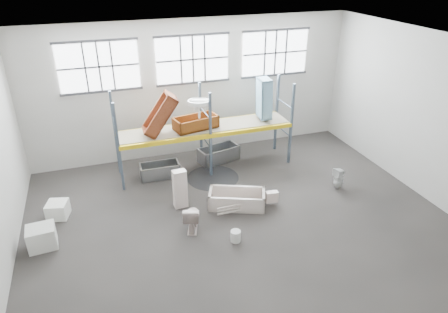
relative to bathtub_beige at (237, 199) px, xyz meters
name	(u,v)px	position (x,y,z in m)	size (l,w,h in m)	color
floor	(241,223)	(-0.18, -0.81, -0.30)	(12.00, 10.00, 0.10)	#46403C
ceiling	(245,44)	(-0.18, -0.81, 4.80)	(12.00, 10.00, 0.10)	silver
wall_back	(193,88)	(-0.18, 4.24, 2.25)	(12.00, 0.10, 5.00)	#B7B2A9
wall_front	(360,275)	(-0.18, -5.86, 2.25)	(12.00, 0.10, 5.00)	#A4A098
wall_right	(428,117)	(5.87, -0.81, 2.25)	(0.10, 10.00, 5.00)	#A09B93
window_left	(99,67)	(-3.38, 4.13, 3.35)	(2.60, 0.04, 1.60)	white
window_mid	(193,59)	(-0.18, 4.13, 3.35)	(2.60, 0.04, 1.60)	white
window_right	(275,53)	(3.02, 4.13, 3.35)	(2.60, 0.04, 1.60)	white
rack_upright_la	(119,148)	(-3.18, 2.09, 1.25)	(0.08, 0.08, 3.00)	slate
rack_upright_lb	(115,134)	(-3.18, 3.29, 1.25)	(0.08, 0.08, 3.00)	slate
rack_upright_ma	(211,136)	(-0.18, 2.09, 1.25)	(0.08, 0.08, 3.00)	slate
rack_upright_mb	(201,123)	(-0.18, 3.29, 1.25)	(0.08, 0.08, 3.00)	slate
rack_upright_ra	(291,125)	(2.82, 2.09, 1.25)	(0.08, 0.08, 3.00)	slate
rack_upright_rb	(277,113)	(2.82, 3.29, 1.25)	(0.08, 0.08, 3.00)	slate
rack_beam_front	(211,136)	(-0.18, 2.09, 1.25)	(6.00, 0.10, 0.14)	yellow
rack_beam_back	(201,123)	(-0.18, 3.29, 1.25)	(6.00, 0.10, 0.14)	yellow
shelf_deck	(205,127)	(-0.18, 2.69, 1.33)	(5.90, 1.10, 0.03)	gray
wet_patch	(213,178)	(-0.18, 1.89, -0.25)	(1.80, 1.80, 0.00)	black
bathtub_beige	(237,199)	(0.00, 0.00, 0.00)	(1.69, 0.80, 0.50)	beige
cistern_spare	(272,197)	(1.04, -0.27, 0.03)	(0.37, 0.18, 0.35)	beige
sink_in_tub	(252,205)	(0.36, -0.31, -0.09)	(0.48, 0.48, 0.16)	silver
toilet_beige	(192,217)	(-1.58, -0.67, 0.15)	(0.45, 0.79, 0.81)	beige
cistern_tall	(180,189)	(-1.63, 0.54, 0.37)	(0.40, 0.26, 1.24)	beige
toilet_white	(339,178)	(3.54, -0.08, 0.11)	(0.33, 0.33, 0.72)	silver
steel_tub_left	(160,170)	(-1.89, 2.56, 0.00)	(1.33, 0.62, 0.49)	#ADB2B6
steel_tub_right	(219,154)	(0.42, 3.07, 0.02)	(1.48, 0.69, 0.54)	#ADB0B5
rust_tub_flat	(196,122)	(-0.53, 2.63, 1.57)	(1.48, 0.69, 0.42)	brown
rust_tub_tilted	(160,115)	(-1.74, 2.52, 2.05)	(1.49, 0.70, 0.42)	brown
sink_on_shelf	(199,117)	(-0.48, 2.36, 1.85)	(0.72, 0.56, 0.64)	white
blue_tub_upright	(264,98)	(1.98, 2.66, 2.15)	(1.41, 0.66, 0.40)	#7EB1D0
bucket	(236,236)	(-0.62, -1.57, -0.09)	(0.27, 0.27, 0.32)	silver
carton_near	(42,237)	(-5.51, -0.15, 0.05)	(0.71, 0.61, 0.61)	silver
carton_far	(58,210)	(-5.16, 1.17, -0.01)	(0.57, 0.57, 0.47)	white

